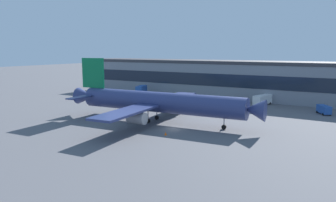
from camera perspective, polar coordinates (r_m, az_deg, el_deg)
ground_plane at (r=76.22m, az=0.93°, el=-4.98°), size 600.00×600.00×0.00m
terminal_building at (r=127.09m, az=13.84°, el=3.71°), size 142.98×16.70×14.33m
airliner at (r=82.62m, az=-1.98°, el=-0.18°), size 53.55×45.78×16.25m
crew_van at (r=103.64m, az=25.94°, el=-1.31°), size 4.55×5.59×2.55m
follow_me_car at (r=107.00m, az=11.86°, el=-0.48°), size 4.75×3.88×1.85m
catering_truck at (r=130.17m, az=-4.77°, el=1.89°), size 4.50×7.64×4.15m
baggage_tug at (r=124.14m, az=1.35°, el=1.01°), size 2.43×3.79×1.85m
fuel_truck at (r=113.32m, az=16.40°, el=0.27°), size 4.80×8.83×3.35m
traffic_cone_0 at (r=70.64m, az=-0.43°, el=-5.80°), size 0.59×0.59×0.74m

